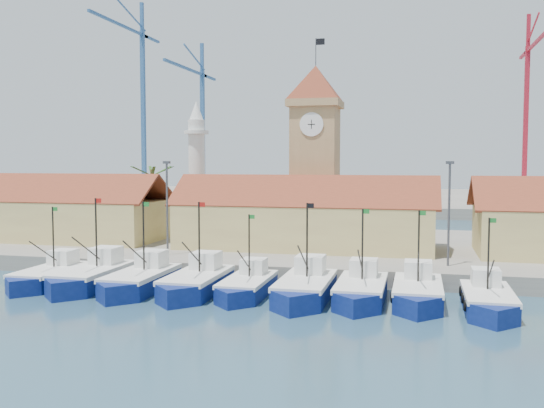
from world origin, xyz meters
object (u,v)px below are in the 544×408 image
(minaret, at_px, (197,167))
(clock_tower, at_px, (315,148))
(boat_4, at_px, (246,288))
(boat_0, at_px, (48,277))

(minaret, bearing_deg, clock_tower, -7.61)
(clock_tower, bearing_deg, minaret, 172.39)
(boat_4, distance_m, minaret, 29.91)
(clock_tower, relative_size, minaret, 1.39)
(boat_0, bearing_deg, boat_4, 0.53)
(boat_0, bearing_deg, clock_tower, 51.02)
(boat_4, bearing_deg, minaret, 118.29)
(boat_4, bearing_deg, boat_0, -179.47)
(clock_tower, bearing_deg, boat_0, -128.98)
(boat_4, xyz_separation_m, minaret, (-13.52, 25.11, 9.04))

